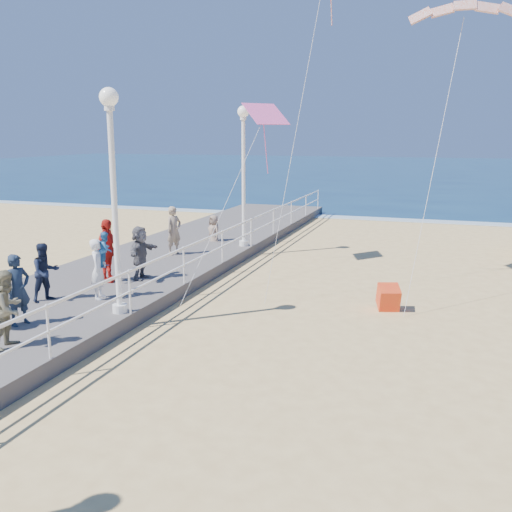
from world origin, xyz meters
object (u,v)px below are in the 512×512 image
(spectator_5, at_px, (140,253))
(box_kite, at_px, (388,300))
(woman_holding_toddler, at_px, (98,269))
(spectator_1, at_px, (8,309))
(lamp_post_far, at_px, (243,161))
(spectator_0, at_px, (18,290))
(spectator_6, at_px, (174,231))
(spectator_7, at_px, (45,272))
(beach_walker_c, at_px, (214,233))
(lamp_post_mid, at_px, (113,179))
(spectator_3, at_px, (107,251))
(toddler_held, at_px, (106,249))

(spectator_5, xyz_separation_m, box_kite, (7.27, 0.46, -0.91))
(woman_holding_toddler, relative_size, spectator_1, 1.00)
(lamp_post_far, height_order, spectator_0, lamp_post_far)
(lamp_post_far, xyz_separation_m, spectator_6, (-1.82, -2.36, -2.39))
(spectator_7, bearing_deg, spectator_6, 21.10)
(spectator_1, bearing_deg, beach_walker_c, -5.42)
(lamp_post_mid, bearing_deg, woman_holding_toddler, 142.66)
(spectator_3, relative_size, box_kite, 3.11)
(box_kite, bearing_deg, lamp_post_mid, -167.37)
(woman_holding_toddler, height_order, spectator_1, spectator_1)
(spectator_3, height_order, box_kite, spectator_3)
(woman_holding_toddler, relative_size, beach_walker_c, 1.10)
(spectator_0, relative_size, spectator_1, 1.02)
(toddler_held, height_order, spectator_5, toddler_held)
(spectator_7, bearing_deg, spectator_0, -132.89)
(lamp_post_far, distance_m, woman_holding_toddler, 8.57)
(spectator_1, bearing_deg, spectator_3, 3.04)
(woman_holding_toddler, relative_size, spectator_7, 1.05)
(spectator_0, distance_m, spectator_3, 4.04)
(woman_holding_toddler, height_order, toddler_held, toddler_held)
(spectator_6, height_order, box_kite, spectator_6)
(lamp_post_far, distance_m, beach_walker_c, 3.36)
(spectator_5, bearing_deg, spectator_6, 8.36)
(lamp_post_mid, xyz_separation_m, spectator_0, (-1.67, -1.51, -2.44))
(lamp_post_far, height_order, toddler_held, lamp_post_far)
(spectator_6, distance_m, box_kite, 8.56)
(beach_walker_c, height_order, box_kite, beach_walker_c)
(lamp_post_far, bearing_deg, woman_holding_toddler, -97.99)
(spectator_6, xyz_separation_m, beach_walker_c, (0.31, 2.98, -0.55))
(lamp_post_mid, distance_m, spectator_0, 3.32)
(toddler_held, relative_size, box_kite, 1.56)
(beach_walker_c, bearing_deg, spectator_7, -56.85)
(woman_holding_toddler, bearing_deg, lamp_post_far, -25.07)
(lamp_post_mid, relative_size, lamp_post_far, 1.00)
(spectator_1, relative_size, spectator_6, 0.92)
(toddler_held, height_order, spectator_1, toddler_held)
(spectator_6, distance_m, spectator_7, 6.37)
(spectator_0, distance_m, spectator_7, 1.94)
(spectator_6, bearing_deg, toddler_held, -149.10)
(box_kite, bearing_deg, spectator_3, 169.81)
(spectator_1, bearing_deg, box_kite, -56.46)
(toddler_held, relative_size, spectator_0, 0.57)
(spectator_3, relative_size, spectator_5, 1.15)
(lamp_post_mid, distance_m, spectator_6, 7.28)
(box_kite, bearing_deg, spectator_1, -155.64)
(spectator_3, bearing_deg, spectator_5, -56.33)
(lamp_post_mid, bearing_deg, spectator_5, 110.67)
(spectator_1, distance_m, spectator_6, 9.40)
(spectator_0, bearing_deg, spectator_5, 8.30)
(lamp_post_far, bearing_deg, spectator_0, -99.00)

